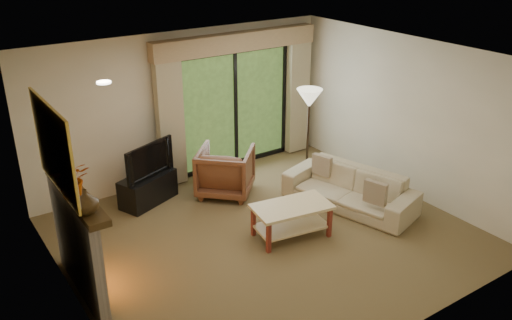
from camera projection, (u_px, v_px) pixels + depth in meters
floor at (268, 236)px, 7.90m from camera, size 5.50×5.50×0.00m
ceiling at (269, 59)px, 6.85m from camera, size 5.50×5.50×0.00m
wall_back at (184, 107)px, 9.27m from camera, size 5.00×0.00×5.00m
wall_front at (411, 233)px, 5.48m from camera, size 5.00×0.00×5.00m
wall_left at (65, 208)px, 5.96m from camera, size 0.00×5.00×5.00m
wall_right at (406, 117)px, 8.79m from camera, size 0.00×5.00×5.00m
fireplace at (78, 245)px, 6.42m from camera, size 0.24×1.70×1.37m
mirror at (54, 148)px, 5.87m from camera, size 0.07×1.45×1.02m
sliding_door at (235, 108)px, 9.83m from camera, size 2.26×0.10×2.16m
curtain_left at (170, 119)px, 9.01m from camera, size 0.45×0.18×2.35m
curtain_right at (297, 93)px, 10.40m from camera, size 0.45×0.18×2.35m
cornice at (237, 42)px, 9.27m from camera, size 3.20×0.24×0.32m
media_console at (148, 189)px, 8.77m from camera, size 1.04×0.75×0.48m
tv at (145, 159)px, 8.56m from camera, size 0.96×0.49×0.57m
armchair at (225, 171)px, 9.00m from camera, size 1.24×1.24×0.81m
sofa at (350, 189)px, 8.61m from camera, size 1.39×2.25×0.61m
pillow_near at (375, 193)px, 8.03m from camera, size 0.19×0.37×0.35m
pillow_far at (322, 165)px, 8.95m from camera, size 0.18×0.36×0.34m
coffee_table at (291, 221)px, 7.80m from camera, size 1.19×0.78×0.50m
floor_lamp at (308, 135)px, 9.37m from camera, size 0.46×0.46×1.64m
vase at (86, 201)px, 5.67m from camera, size 0.33×0.33×0.27m
branches at (72, 179)px, 5.97m from camera, size 0.49×0.45×0.45m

